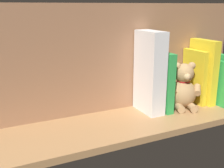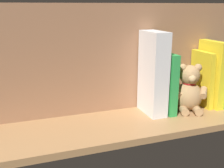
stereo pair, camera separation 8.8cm
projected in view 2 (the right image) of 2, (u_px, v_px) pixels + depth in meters
ground_plane at (112, 125)px, 91.91cm from camera, size 116.85×27.27×2.20cm
shelf_back_panel at (101, 60)px, 96.72cm from camera, size 116.85×1.50×38.07cm
book_2 at (220, 84)px, 105.34cm from camera, size 2.14×16.81×17.22cm
book_3 at (211, 74)px, 104.68cm from camera, size 3.27×13.50×24.75cm
book_4 at (202, 79)px, 104.75cm from camera, size 2.62×12.09×21.02cm
teddy_bear at (189, 90)px, 100.35cm from camera, size 13.30×13.25×17.39cm
book_5 at (165, 83)px, 98.97cm from camera, size 2.76×13.19×21.45cm
dictionary_thick_white at (153, 73)px, 96.34cm from camera, size 5.67×12.90×29.01cm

